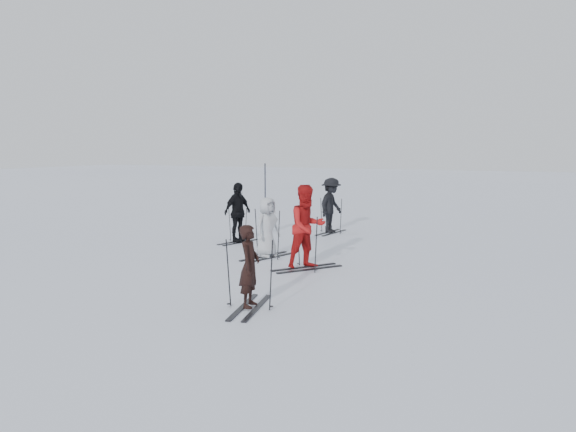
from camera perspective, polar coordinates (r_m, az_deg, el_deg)
The scene contains 12 objects.
ground at distance 14.99m, azimuth -1.61°, elevation -4.22°, with size 120.00×120.00×0.00m, color silver.
skier_near_dark at distance 10.22m, azimuth -3.93°, elevation -5.25°, with size 0.55×0.36×1.50m, color black.
skier_red at distance 13.43m, azimuth 1.95°, elevation -1.20°, with size 0.97×0.76×2.00m, color #B01314.
skier_grey at distance 14.87m, azimuth -2.12°, elevation -1.23°, with size 0.77×0.50×1.58m, color #B2B7BC.
skier_uphill_left at distance 17.26m, azimuth -5.15°, elevation 0.30°, with size 1.07×0.44×1.82m, color black.
skier_uphill_far at distance 19.15m, azimuth 4.40°, elevation 1.03°, with size 1.20×0.69×1.86m, color black.
skis_near_dark at distance 10.24m, azimuth -3.93°, elevation -5.78°, with size 0.95×1.80×1.31m, color black, non-canonical shape.
skis_red at distance 13.48m, azimuth 1.94°, elevation -2.58°, with size 0.98×1.85×1.35m, color black, non-canonical shape.
skis_grey at distance 14.89m, azimuth -2.11°, elevation -1.72°, with size 0.96×1.81×1.32m, color black, non-canonical shape.
skis_uphill_left at distance 17.31m, azimuth -5.13°, elevation -0.85°, with size 0.81×1.54×1.12m, color black, non-canonical shape.
skis_uphill_far at distance 19.19m, azimuth 4.39°, elevation 0.10°, with size 0.90×1.69×1.24m, color black, non-canonical shape.
piste_marker at distance 23.74m, azimuth -2.34°, elevation 2.67°, with size 0.05×0.05×2.24m, color black.
Camera 1 is at (6.55, -13.17, 2.92)m, focal length 35.00 mm.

